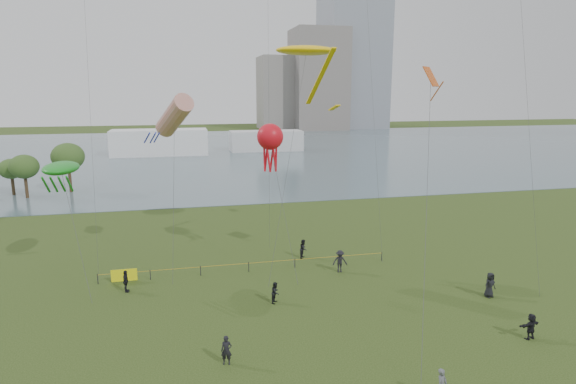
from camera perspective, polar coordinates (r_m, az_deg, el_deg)
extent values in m
plane|color=#243711|center=(27.67, 4.84, -20.84)|extent=(400.00, 400.00, 0.00)
cube|color=slate|center=(123.26, -9.21, 4.82)|extent=(400.00, 120.00, 0.08)
cube|color=slate|center=(191.71, 3.59, 13.12)|extent=(20.00, 20.00, 38.00)
cube|color=slate|center=(194.14, -0.99, 11.65)|extent=(16.00, 18.00, 28.00)
cube|color=white|center=(117.84, -14.96, 5.71)|extent=(22.00, 8.00, 6.00)
cube|color=silver|center=(122.63, -2.61, 6.09)|extent=(18.00, 7.00, 5.00)
cylinder|color=#3B2B1A|center=(77.39, -28.58, 0.37)|extent=(0.44, 0.44, 2.79)
ellipsoid|color=#3C5D24|center=(76.91, -28.81, 2.65)|extent=(3.96, 3.96, 3.34)
cylinder|color=#3B2B1A|center=(78.88, -24.40, 1.16)|extent=(0.44, 0.44, 3.33)
ellipsoid|color=#3C5D24|center=(78.33, -24.63, 3.84)|extent=(4.74, 4.74, 4.00)
cylinder|color=#3B2B1A|center=(80.53, -29.79, 0.51)|extent=(0.44, 0.44, 2.40)
ellipsoid|color=#3C5D24|center=(80.11, -29.99, 2.39)|extent=(3.42, 3.42, 2.88)
cylinder|color=black|center=(41.32, -21.63, -9.54)|extent=(0.07, 0.07, 0.85)
cylinder|color=black|center=(40.85, -16.01, -9.39)|extent=(0.07, 0.07, 0.85)
cylinder|color=black|center=(40.76, -10.32, -9.16)|extent=(0.07, 0.07, 0.85)
cylinder|color=black|center=(41.07, -4.68, -8.83)|extent=(0.07, 0.07, 0.85)
cylinder|color=black|center=(41.76, 0.83, -8.44)|extent=(0.07, 0.07, 0.85)
cylinder|color=black|center=(42.81, 6.09, -7.98)|extent=(0.07, 0.07, 0.85)
cylinder|color=black|center=(44.20, 11.05, -7.49)|extent=(0.07, 0.07, 0.85)
cylinder|color=gold|center=(40.96, -4.68, -8.41)|extent=(24.00, 0.03, 0.03)
cube|color=#F5F10C|center=(41.00, -18.85, -9.32)|extent=(2.00, 0.04, 1.00)
imported|color=black|center=(35.23, -1.49, -11.81)|extent=(0.89, 0.95, 1.55)
imported|color=black|center=(40.91, 6.17, -8.16)|extent=(1.31, 0.86, 1.91)
imported|color=black|center=(38.90, -18.68, -9.99)|extent=(0.51, 1.03, 1.70)
imported|color=black|center=(39.01, 22.81, -10.11)|extent=(1.02, 0.77, 1.88)
imported|color=black|center=(33.97, 26.83, -14.03)|extent=(1.59, 0.74, 1.65)
imported|color=black|center=(28.29, -7.30, -18.12)|extent=(0.68, 0.51, 1.67)
imported|color=black|center=(44.07, 1.84, -6.73)|extent=(0.98, 1.05, 1.72)
cylinder|color=#3F3F42|center=(39.08, 0.01, 3.37)|extent=(4.58, 6.35, 18.29)
ellipsoid|color=yellow|center=(42.39, 2.17, 16.42)|extent=(5.25, 3.28, 0.82)
cube|color=yellow|center=(38.22, 3.79, 13.29)|extent=(0.36, 6.98, 4.09)
cube|color=yellow|center=(34.60, 5.53, 9.93)|extent=(0.95, 0.95, 0.42)
cylinder|color=#3F3F42|center=(39.23, -13.42, -0.87)|extent=(0.74, 3.31, 12.99)
cylinder|color=red|center=(39.99, -13.33, 8.78)|extent=(3.45, 4.94, 3.65)
cylinder|color=#1B26BE|center=(38.94, -15.30, 6.24)|extent=(0.60, 1.13, 0.88)
cylinder|color=#1B26BE|center=(39.34, -15.68, 6.27)|extent=(0.60, 1.13, 0.88)
cylinder|color=#1B26BE|center=(39.22, -16.35, 6.22)|extent=(0.60, 1.13, 0.88)
cylinder|color=#1B26BE|center=(38.75, -16.39, 6.15)|extent=(0.60, 1.13, 0.88)
cylinder|color=#1B26BE|center=(38.58, -15.74, 6.17)|extent=(0.60, 1.13, 0.88)
cylinder|color=#3F3F42|center=(39.40, -23.83, -4.46)|extent=(2.49, 5.62, 9.07)
ellipsoid|color=#198A1E|center=(41.41, -25.30, 2.60)|extent=(2.61, 4.71, 0.92)
cylinder|color=#198A1E|center=(40.22, -26.77, 0.77)|extent=(0.16, 1.79, 1.54)
cylinder|color=#198A1E|center=(40.09, -26.00, 0.80)|extent=(0.16, 1.79, 1.54)
cylinder|color=#198A1E|center=(39.96, -25.24, 0.84)|extent=(0.16, 1.79, 1.54)
cylinder|color=#198A1E|center=(39.84, -24.47, 0.88)|extent=(0.16, 1.79, 1.54)
cylinder|color=#3F3F42|center=(38.91, -0.51, -1.99)|extent=(1.24, 5.05, 11.20)
sphere|color=red|center=(40.29, -2.13, 6.56)|extent=(2.20, 2.20, 2.20)
cylinder|color=red|center=(40.56, -1.42, 4.33)|extent=(0.18, 0.54, 2.60)
cylinder|color=red|center=(40.94, -1.88, 4.40)|extent=(0.49, 0.36, 2.61)
cylinder|color=red|center=(40.85, -2.57, 4.37)|extent=(0.49, 0.36, 2.61)
cylinder|color=red|center=(40.38, -2.82, 4.28)|extent=(0.18, 0.54, 2.60)
cylinder|color=red|center=(40.00, -2.36, 4.22)|extent=(0.49, 0.36, 2.61)
cylinder|color=red|center=(40.09, -1.65, 4.24)|extent=(0.49, 0.36, 2.61)
cylinder|color=#3F3F42|center=(30.07, 16.11, -2.02)|extent=(5.69, 11.20, 15.92)
cube|color=#D04E12|center=(35.52, 16.59, 12.98)|extent=(1.67, 1.67, 1.37)
cylinder|color=#D04E12|center=(34.72, 17.22, 11.32)|extent=(0.08, 1.58, 1.35)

